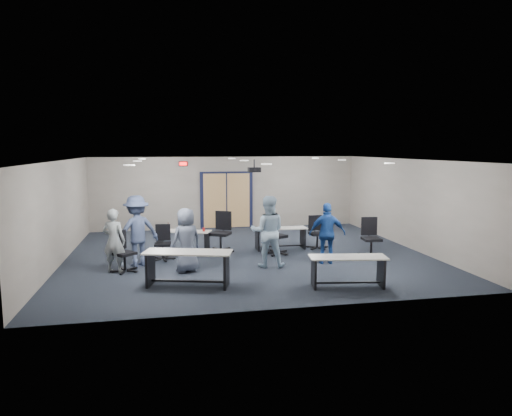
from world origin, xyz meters
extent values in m
plane|color=black|center=(0.00, 0.00, 0.00)|extent=(10.00, 10.00, 0.00)
cube|color=gray|center=(0.00, 4.50, 1.35)|extent=(10.00, 0.04, 2.70)
cube|color=gray|center=(0.00, -4.50, 1.35)|extent=(10.00, 0.04, 2.70)
cube|color=gray|center=(-5.00, 0.00, 1.35)|extent=(0.04, 9.00, 2.70)
cube|color=gray|center=(5.00, 0.00, 1.35)|extent=(0.04, 9.00, 2.70)
cube|color=white|center=(0.00, 0.00, 2.70)|extent=(10.00, 9.00, 0.04)
cube|color=black|center=(0.00, 4.47, 1.05)|extent=(2.00, 0.06, 2.20)
cube|color=tan|center=(-0.45, 4.45, 1.05)|extent=(0.85, 0.04, 2.05)
cube|color=tan|center=(0.45, 4.45, 1.05)|extent=(0.85, 0.04, 2.05)
cube|color=black|center=(-1.60, 4.45, 2.45)|extent=(0.32, 0.05, 0.18)
cube|color=#FF0C0C|center=(-1.60, 4.42, 2.45)|extent=(0.26, 0.02, 0.12)
cylinder|color=black|center=(0.30, 0.50, 2.58)|extent=(0.04, 0.04, 0.24)
cube|color=black|center=(0.30, 0.50, 2.40)|extent=(0.35, 0.30, 0.14)
cylinder|color=black|center=(0.30, 0.35, 2.40)|extent=(0.08, 0.03, 0.08)
cube|color=beige|center=(-1.81, -2.68, 0.76)|extent=(2.02, 1.14, 0.03)
cube|color=black|center=(-2.63, -2.45, 0.37)|extent=(0.21, 0.58, 0.75)
cube|color=black|center=(-0.99, -2.91, 0.37)|extent=(0.21, 0.58, 0.75)
cube|color=black|center=(-1.81, -2.68, 0.11)|extent=(1.66, 0.51, 0.04)
cube|color=beige|center=(1.62, -3.43, 0.67)|extent=(1.75, 0.82, 0.03)
cube|color=black|center=(0.89, -3.31, 0.33)|extent=(0.13, 0.51, 0.65)
cube|color=black|center=(2.36, -3.55, 0.33)|extent=(0.13, 0.51, 0.65)
cube|color=black|center=(1.62, -3.43, 0.09)|extent=(1.48, 0.28, 0.04)
cube|color=beige|center=(-1.79, 0.60, 0.63)|extent=(1.68, 1.04, 0.03)
cube|color=black|center=(-2.46, 0.84, 0.31)|extent=(0.20, 0.47, 0.62)
cube|color=black|center=(-1.12, 0.36, 0.31)|extent=(0.20, 0.47, 0.62)
cube|color=black|center=(-1.79, 0.60, 0.09)|extent=(1.35, 0.52, 0.04)
cylinder|color=red|center=(-1.21, 0.39, 0.70)|extent=(0.07, 0.07, 0.11)
cube|color=beige|center=(1.10, 0.53, 0.63)|extent=(1.60, 0.54, 0.03)
cube|color=black|center=(0.40, 0.53, 0.31)|extent=(0.05, 0.49, 0.62)
cube|color=black|center=(1.81, 0.53, 0.31)|extent=(0.05, 0.49, 0.62)
cube|color=black|center=(1.10, 0.53, 0.09)|extent=(1.42, 0.05, 0.04)
imported|color=#8C9599|center=(-3.52, -1.20, 0.79)|extent=(0.67, 0.56, 1.58)
imported|color=#50586E|center=(-1.79, -1.50, 0.79)|extent=(0.92, 0.79, 1.59)
imported|color=#A8C6DF|center=(0.29, -1.38, 0.92)|extent=(1.02, 0.87, 1.83)
imported|color=navy|center=(1.89, -1.39, 0.81)|extent=(1.01, 0.59, 1.61)
imported|color=#3F4C71|center=(-3.01, -0.65, 0.92)|extent=(1.36, 1.12, 1.83)
camera|label=1|loc=(-2.24, -12.57, 3.04)|focal=32.00mm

